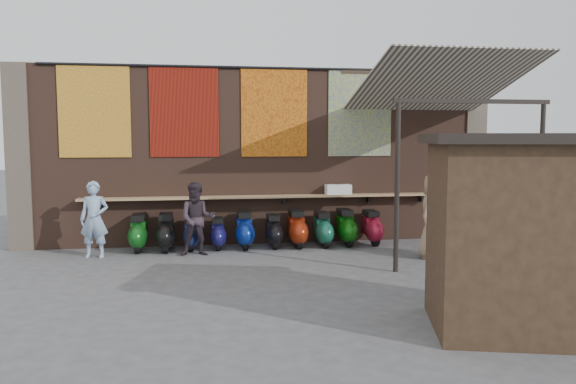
% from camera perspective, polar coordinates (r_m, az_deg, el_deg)
% --- Properties ---
extents(ground, '(70.00, 70.00, 0.00)m').
position_cam_1_polar(ground, '(10.55, -1.17, -7.75)').
color(ground, '#474749').
rests_on(ground, ground).
extents(brick_wall, '(10.00, 0.40, 4.00)m').
position_cam_1_polar(brick_wall, '(12.95, -2.83, 3.65)').
color(brick_wall, brown).
rests_on(brick_wall, ground).
extents(pier_left, '(0.50, 0.50, 4.00)m').
position_cam_1_polar(pier_left, '(13.42, -25.52, 3.19)').
color(pier_left, '#4C4238').
rests_on(pier_left, ground).
extents(pier_right, '(0.50, 0.50, 4.00)m').
position_cam_1_polar(pier_right, '(14.47, 18.13, 3.58)').
color(pier_right, '#4C4238').
rests_on(pier_right, ground).
extents(eating_counter, '(8.00, 0.32, 0.05)m').
position_cam_1_polar(eating_counter, '(12.65, -2.63, -0.48)').
color(eating_counter, '#9E7A51').
rests_on(eating_counter, brick_wall).
extents(shelf_box, '(0.58, 0.28, 0.23)m').
position_cam_1_polar(shelf_box, '(12.92, 5.13, 0.25)').
color(shelf_box, white).
rests_on(shelf_box, eating_counter).
extents(tapestry_redgold, '(1.50, 0.02, 2.00)m').
position_cam_1_polar(tapestry_redgold, '(12.85, -19.07, 7.80)').
color(tapestry_redgold, '#9A2E16').
rests_on(tapestry_redgold, brick_wall).
extents(tapestry_sun, '(1.50, 0.02, 2.00)m').
position_cam_1_polar(tapestry_sun, '(12.67, -10.49, 8.05)').
color(tapestry_sun, red).
rests_on(tapestry_sun, brick_wall).
extents(tapestry_orange, '(1.50, 0.02, 2.00)m').
position_cam_1_polar(tapestry_orange, '(12.78, -1.40, 8.12)').
color(tapestry_orange, orange).
rests_on(tapestry_orange, brick_wall).
extents(tapestry_multi, '(1.50, 0.02, 2.00)m').
position_cam_1_polar(tapestry_multi, '(13.19, 7.33, 7.99)').
color(tapestry_multi, '#2A419B').
rests_on(tapestry_multi, brick_wall).
extents(hang_rail, '(9.50, 0.06, 0.06)m').
position_cam_1_polar(hang_rail, '(12.81, -2.76, 12.50)').
color(hang_rail, black).
rests_on(hang_rail, brick_wall).
extents(scooter_stool_0, '(0.37, 0.82, 0.78)m').
position_cam_1_polar(scooter_stool_0, '(12.45, -14.94, -4.05)').
color(scooter_stool_0, '#105317').
rests_on(scooter_stool_0, ground).
extents(scooter_stool_1, '(0.38, 0.84, 0.80)m').
position_cam_1_polar(scooter_stool_1, '(12.33, -12.30, -4.05)').
color(scooter_stool_1, black).
rests_on(scooter_stool_1, ground).
extents(scooter_stool_2, '(0.33, 0.72, 0.69)m').
position_cam_1_polar(scooter_stool_2, '(12.38, -9.81, -4.22)').
color(scooter_stool_2, navy).
rests_on(scooter_stool_2, ground).
extents(scooter_stool_3, '(0.32, 0.71, 0.68)m').
position_cam_1_polar(scooter_stool_3, '(12.38, -7.13, -4.21)').
color(scooter_stool_3, '#171654').
rests_on(scooter_stool_3, ground).
extents(scooter_stool_4, '(0.38, 0.85, 0.80)m').
position_cam_1_polar(scooter_stool_4, '(12.38, -4.46, -3.89)').
color(scooter_stool_4, navy).
rests_on(scooter_stool_4, ground).
extents(scooter_stool_5, '(0.34, 0.76, 0.72)m').
position_cam_1_polar(scooter_stool_5, '(12.43, -1.47, -4.02)').
color(scooter_stool_5, black).
rests_on(scooter_stool_5, ground).
extents(scooter_stool_6, '(0.39, 0.86, 0.81)m').
position_cam_1_polar(scooter_stool_6, '(12.50, 0.90, -3.75)').
color(scooter_stool_6, maroon).
rests_on(scooter_stool_6, ground).
extents(scooter_stool_7, '(0.36, 0.80, 0.76)m').
position_cam_1_polar(scooter_stool_7, '(12.61, 3.55, -3.81)').
color(scooter_stool_7, '#175C45').
rests_on(scooter_stool_7, ground).
extents(scooter_stool_8, '(0.38, 0.85, 0.80)m').
position_cam_1_polar(scooter_stool_8, '(12.78, 5.89, -3.60)').
color(scooter_stool_8, '#0C510B').
rests_on(scooter_stool_8, ground).
extents(scooter_stool_9, '(0.36, 0.81, 0.77)m').
position_cam_1_polar(scooter_stool_9, '(12.92, 8.50, -3.61)').
color(scooter_stool_9, maroon).
rests_on(scooter_stool_9, ground).
extents(diner_left, '(0.61, 0.44, 1.56)m').
position_cam_1_polar(diner_left, '(12.01, -19.08, -2.65)').
color(diner_left, '#8BA6CA').
rests_on(diner_left, ground).
extents(diner_right, '(0.75, 0.59, 1.52)m').
position_cam_1_polar(diner_right, '(11.69, -9.20, -2.72)').
color(diner_right, '#31262F').
rests_on(diner_right, ground).
extents(shopper_navy, '(0.97, 0.55, 1.57)m').
position_cam_1_polar(shopper_navy, '(11.65, 20.52, -2.92)').
color(shopper_navy, '#1C1734').
rests_on(shopper_navy, ground).
extents(shopper_grey, '(1.31, 1.31, 1.83)m').
position_cam_1_polar(shopper_grey, '(11.54, 21.55, -2.38)').
color(shopper_grey, '#5E5C61').
rests_on(shopper_grey, ground).
extents(shopper_tan, '(1.00, 0.95, 1.72)m').
position_cam_1_polar(shopper_tan, '(11.61, 14.57, -2.40)').
color(shopper_tan, '#90755C').
rests_on(shopper_tan, ground).
extents(market_stall, '(2.53, 2.15, 2.35)m').
position_cam_1_polar(market_stall, '(7.61, 22.84, -4.34)').
color(market_stall, black).
rests_on(market_stall, ground).
extents(stall_roof, '(2.84, 2.45, 0.12)m').
position_cam_1_polar(stall_roof, '(7.51, 23.19, 5.01)').
color(stall_roof, black).
rests_on(stall_roof, market_stall).
extents(stall_sign, '(1.17, 0.36, 0.50)m').
position_cam_1_polar(stall_sign, '(8.35, 21.34, 0.22)').
color(stall_sign, gold).
rests_on(stall_sign, market_stall).
extents(stall_shelf, '(1.77, 0.58, 0.06)m').
position_cam_1_polar(stall_shelf, '(8.47, 21.13, -5.49)').
color(stall_shelf, '#473321').
rests_on(stall_shelf, market_stall).
extents(awning_canvas, '(3.20, 3.28, 0.97)m').
position_cam_1_polar(awning_canvas, '(12.16, 15.04, 10.66)').
color(awning_canvas, beige).
rests_on(awning_canvas, brick_wall).
extents(awning_ledger, '(3.30, 0.08, 0.12)m').
position_cam_1_polar(awning_ledger, '(13.66, 12.30, 11.82)').
color(awning_ledger, '#33261C').
rests_on(awning_ledger, brick_wall).
extents(awning_header, '(3.00, 0.08, 0.08)m').
position_cam_1_polar(awning_header, '(10.78, 18.27, 8.75)').
color(awning_header, black).
rests_on(awning_header, awning_post_left).
extents(awning_post_left, '(0.09, 0.09, 3.10)m').
position_cam_1_polar(awning_post_left, '(10.23, 11.02, 0.53)').
color(awning_post_left, black).
rests_on(awning_post_left, ground).
extents(awning_post_right, '(0.09, 0.09, 3.10)m').
position_cam_1_polar(awning_post_right, '(11.50, 24.25, 0.69)').
color(awning_post_right, black).
rests_on(awning_post_right, ground).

